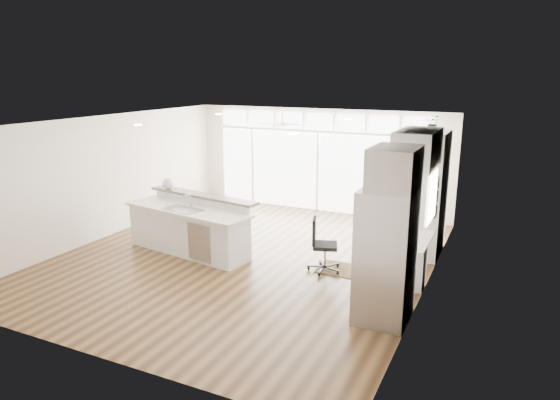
% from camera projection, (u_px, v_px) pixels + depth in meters
% --- Properties ---
extents(floor, '(7.00, 8.00, 0.02)m').
position_uv_depth(floor, '(246.00, 258.00, 10.01)').
color(floor, '#412814').
rests_on(floor, ground).
extents(ceiling, '(7.00, 8.00, 0.02)m').
position_uv_depth(ceiling, '(244.00, 122.00, 9.34)').
color(ceiling, silver).
rests_on(ceiling, wall_back).
extents(wall_back, '(7.00, 0.04, 2.70)m').
position_uv_depth(wall_back, '(319.00, 160.00, 13.17)').
color(wall_back, white).
rests_on(wall_back, floor).
extents(wall_front, '(7.00, 0.04, 2.70)m').
position_uv_depth(wall_front, '(86.00, 259.00, 6.17)').
color(wall_front, white).
rests_on(wall_front, floor).
extents(wall_left, '(0.04, 8.00, 2.70)m').
position_uv_depth(wall_left, '(108.00, 176.00, 11.13)').
color(wall_left, white).
rests_on(wall_left, floor).
extents(wall_right, '(0.04, 8.00, 2.70)m').
position_uv_depth(wall_right, '(430.00, 213.00, 8.21)').
color(wall_right, white).
rests_on(wall_right, floor).
extents(glass_wall, '(5.80, 0.06, 2.08)m').
position_uv_depth(glass_wall, '(318.00, 172.00, 13.19)').
color(glass_wall, white).
rests_on(glass_wall, wall_back).
extents(transom_row, '(5.90, 0.06, 0.40)m').
position_uv_depth(transom_row, '(319.00, 121.00, 12.86)').
color(transom_row, white).
rests_on(transom_row, wall_back).
extents(desk_window, '(0.04, 0.85, 0.85)m').
position_uv_depth(desk_window, '(432.00, 197.00, 8.44)').
color(desk_window, white).
rests_on(desk_window, wall_right).
extents(ceiling_fan, '(1.16, 1.16, 0.32)m').
position_uv_depth(ceiling_fan, '(283.00, 120.00, 12.05)').
color(ceiling_fan, white).
rests_on(ceiling_fan, ceiling).
extents(recessed_lights, '(3.40, 3.00, 0.02)m').
position_uv_depth(recessed_lights, '(249.00, 122.00, 9.52)').
color(recessed_lights, white).
rests_on(recessed_lights, ceiling).
extents(oven_cabinet, '(0.64, 1.20, 2.50)m').
position_uv_depth(oven_cabinet, '(428.00, 194.00, 9.95)').
color(oven_cabinet, white).
rests_on(oven_cabinet, floor).
extents(desk_nook, '(0.72, 1.30, 0.76)m').
position_uv_depth(desk_nook, '(408.00, 259.00, 8.87)').
color(desk_nook, white).
rests_on(desk_nook, floor).
extents(upper_cabinets, '(0.64, 1.30, 0.64)m').
position_uv_depth(upper_cabinets, '(417.00, 149.00, 8.37)').
color(upper_cabinets, white).
rests_on(upper_cabinets, wall_right).
extents(refrigerator, '(0.76, 0.90, 2.00)m').
position_uv_depth(refrigerator, '(386.00, 255.00, 7.28)').
color(refrigerator, '#A7A6AB').
rests_on(refrigerator, floor).
extents(fridge_cabinet, '(0.64, 0.90, 0.60)m').
position_uv_depth(fridge_cabinet, '(395.00, 168.00, 6.93)').
color(fridge_cabinet, white).
rests_on(fridge_cabinet, wall_right).
extents(framed_photos, '(0.06, 0.22, 0.80)m').
position_uv_depth(framed_photos, '(437.00, 197.00, 9.02)').
color(framed_photos, black).
rests_on(framed_photos, wall_right).
extents(kitchen_island, '(3.00, 1.52, 1.14)m').
position_uv_depth(kitchen_island, '(188.00, 226.00, 10.15)').
color(kitchen_island, white).
rests_on(kitchen_island, floor).
extents(rug, '(0.99, 0.72, 0.01)m').
position_uv_depth(rug, '(345.00, 270.00, 9.33)').
color(rug, '#362611').
rests_on(rug, floor).
extents(office_chair, '(0.65, 0.62, 1.00)m').
position_uv_depth(office_chair, '(325.00, 245.00, 9.21)').
color(office_chair, black).
rests_on(office_chair, floor).
extents(fishbowl, '(0.25, 0.25, 0.24)m').
position_uv_depth(fishbowl, '(168.00, 183.00, 10.83)').
color(fishbowl, silver).
rests_on(fishbowl, kitchen_island).
extents(monitor, '(0.08, 0.47, 0.39)m').
position_uv_depth(monitor, '(405.00, 227.00, 8.76)').
color(monitor, black).
rests_on(monitor, desk_nook).
extents(keyboard, '(0.12, 0.31, 0.02)m').
position_uv_depth(keyboard, '(395.00, 236.00, 8.88)').
color(keyboard, silver).
rests_on(keyboard, desk_nook).
extents(potted_plant, '(0.29, 0.32, 0.24)m').
position_uv_depth(potted_plant, '(433.00, 125.00, 9.61)').
color(potted_plant, '#2E5022').
rests_on(potted_plant, oven_cabinet).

